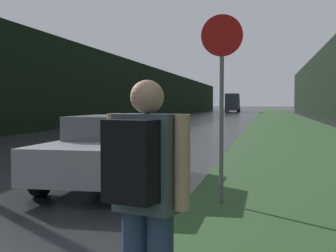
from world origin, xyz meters
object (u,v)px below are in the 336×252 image
object	(u,v)px
stop_sign	(222,90)
car_passing_near	(114,149)
delivery_truck	(233,103)
hitchhiker_with_backpack	(145,195)

from	to	relation	value
stop_sign	car_passing_near	bearing A→B (deg)	146.37
stop_sign	delivery_truck	world-z (taller)	delivery_truck
hitchhiker_with_backpack	car_passing_near	size ratio (longest dim) A/B	0.39
hitchhiker_with_backpack	delivery_truck	xyz separation A→B (m)	(-5.75, 90.38, 0.87)
hitchhiker_with_backpack	delivery_truck	distance (m)	90.56
hitchhiker_with_backpack	car_passing_near	xyz separation A→B (m)	(-2.27, 6.16, -0.32)
stop_sign	hitchhiker_with_backpack	xyz separation A→B (m)	(-0.08, -4.60, -0.84)
stop_sign	hitchhiker_with_backpack	bearing A→B (deg)	-91.01
hitchhiker_with_backpack	stop_sign	bearing A→B (deg)	104.86
delivery_truck	hitchhiker_with_backpack	bearing A→B (deg)	-86.36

